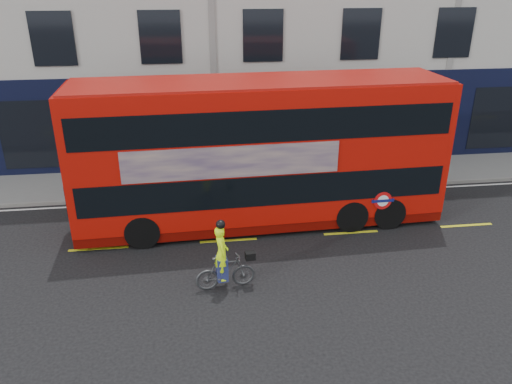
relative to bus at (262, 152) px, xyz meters
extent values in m
plane|color=black|center=(-1.24, -2.78, -2.45)|extent=(120.00, 120.00, 0.00)
cube|color=slate|center=(-1.24, 3.72, -2.39)|extent=(60.00, 3.00, 0.12)
cube|color=slate|center=(-1.24, 2.22, -2.39)|extent=(60.00, 0.12, 0.13)
cube|color=black|center=(-1.24, 5.20, -0.45)|extent=(50.00, 0.08, 4.00)
cube|color=silver|center=(-1.24, 1.92, -2.45)|extent=(58.00, 0.10, 0.01)
cube|color=#B50F07|center=(-0.05, 0.00, 0.15)|extent=(11.89, 3.09, 4.24)
cube|color=#5A0703|center=(-0.05, 0.00, -2.13)|extent=(11.89, 3.03, 0.32)
cube|color=black|center=(-0.05, 0.00, -0.79)|extent=(11.42, 3.11, 0.97)
cube|color=black|center=(-0.05, 0.00, 1.25)|extent=(11.42, 3.11, 0.97)
cube|color=#96110A|center=(-0.05, 0.00, 2.29)|extent=(11.65, 2.97, 0.09)
cube|color=black|center=(5.87, 0.20, -0.79)|extent=(0.12, 2.41, 0.97)
cube|color=black|center=(5.87, 0.20, 1.25)|extent=(0.12, 2.41, 0.97)
cube|color=black|center=(-5.96, -0.20, -0.79)|extent=(0.12, 2.41, 0.97)
cube|color=tan|center=(-1.07, -1.41, 0.23)|extent=(6.44, 0.26, 0.97)
cylinder|color=red|center=(3.76, -1.24, -1.38)|extent=(0.60, 0.04, 0.60)
cylinder|color=white|center=(3.76, -1.25, -1.38)|extent=(0.39, 0.03, 0.39)
cube|color=#0C1459|center=(3.76, -1.25, -1.38)|extent=(0.75, 0.05, 0.10)
cylinder|color=black|center=(4.03, 0.14, -1.92)|extent=(1.17, 2.77, 1.07)
cylinder|color=black|center=(2.74, 0.10, -1.92)|extent=(1.17, 2.77, 1.07)
cylinder|color=black|center=(-3.91, -0.13, -1.92)|extent=(1.17, 2.77, 1.07)
imported|color=#404244|center=(-1.51, -3.84, -1.97)|extent=(1.65, 0.64, 0.97)
imported|color=#CCFF0E|center=(-1.60, -3.85, -1.37)|extent=(0.42, 0.59, 1.51)
cube|color=black|center=(-0.83, -3.76, -1.56)|extent=(0.28, 0.23, 0.21)
cube|color=navy|center=(-1.60, -3.85, -1.85)|extent=(0.32, 0.38, 0.65)
sphere|color=black|center=(-1.60, -3.85, -0.54)|extent=(0.24, 0.24, 0.24)
camera|label=1|loc=(-2.16, -15.11, 5.29)|focal=35.00mm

